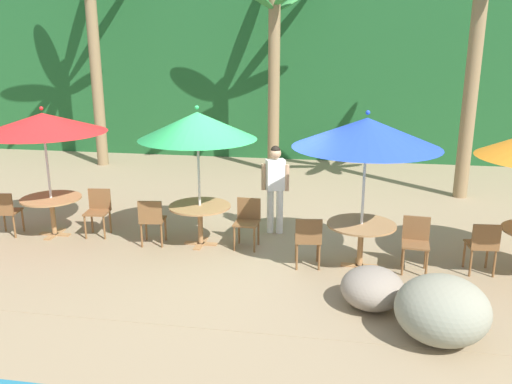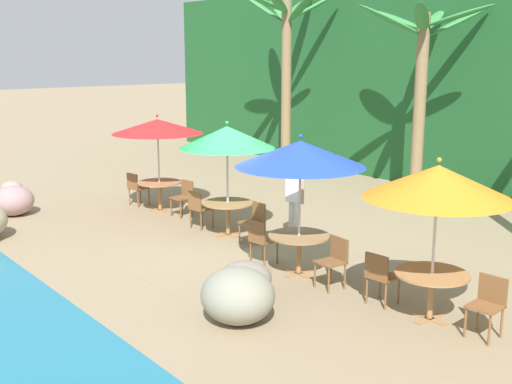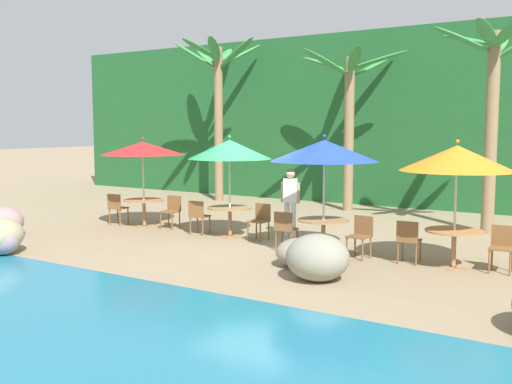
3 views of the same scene
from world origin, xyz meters
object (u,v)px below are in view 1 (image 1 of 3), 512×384
chair_green_seaward (248,219)px  chair_blue_inland (308,238)px  palm_tree_second (275,40)px  palm_tree_nearest (91,23)px  umbrella_green (197,126)px  dining_table_green (200,212)px  waiter_in_white (275,183)px  chair_red_seaward (98,209)px  dining_table_blue (361,231)px  umbrella_red (43,123)px  chair_green_inland (152,219)px  chair_orange_inland (483,244)px  dining_table_red (52,204)px  umbrella_blue (367,133)px  palm_tree_third (478,36)px  chair_red_inland (5,210)px  chair_blue_seaward (416,240)px

chair_green_seaward → chair_blue_inland: same height
chair_green_seaward → palm_tree_second: 6.68m
palm_tree_nearest → chair_green_seaward: bearing=-46.5°
umbrella_green → chair_green_seaward: (0.85, 0.06, -1.65)m
dining_table_green → palm_tree_nearest: palm_tree_nearest is taller
chair_green_seaward → waiter_in_white: 0.98m
chair_red_seaward → dining_table_blue: size_ratio=0.79×
umbrella_red → chair_red_seaward: 1.83m
umbrella_red → chair_green_inland: umbrella_red is taller
chair_green_inland → palm_tree_nearest: size_ratio=0.15×
chair_green_seaward → palm_tree_second: (-0.34, 5.93, 3.06)m
umbrella_green → chair_green_inland: 1.86m
chair_orange_inland → waiter_in_white: size_ratio=0.51×
umbrella_red → chair_green_inland: 2.61m
dining_table_red → umbrella_blue: bearing=-5.4°
chair_green_seaward → waiter_in_white: bearing=63.4°
chair_green_inland → palm_tree_second: 7.04m
chair_green_seaward → palm_tree_nearest: size_ratio=0.15×
palm_tree_nearest → waiter_in_white: (5.88, -5.02, -3.06)m
dining_table_red → umbrella_green: size_ratio=0.44×
dining_table_red → chair_green_inland: size_ratio=1.26×
chair_blue_inland → chair_red_seaward: bearing=167.1°
dining_table_blue → palm_tree_third: size_ratio=0.21×
palm_tree_second → waiter_in_white: (0.72, -5.16, -2.59)m
umbrella_red → dining_table_blue: (5.68, -0.53, -1.52)m
chair_red_seaward → waiter_in_white: bearing=11.0°
umbrella_blue → palm_tree_nearest: size_ratio=0.44×
chair_red_inland → palm_tree_second: size_ratio=0.17×
umbrella_red → dining_table_green: umbrella_red is taller
chair_red_seaward → umbrella_green: 2.62m
dining_table_red → palm_tree_nearest: size_ratio=0.19×
umbrella_red → palm_tree_nearest: palm_tree_nearest is taller
chair_orange_inland → palm_tree_second: bearing=122.6°
chair_green_seaward → palm_tree_nearest: (-5.50, 5.79, 3.53)m
dining_table_red → dining_table_blue: same height
dining_table_green → chair_blue_inland: 2.11m
chair_red_inland → chair_blue_seaward: 7.37m
chair_blue_seaward → chair_orange_inland: (1.01, -0.02, 0.00)m
chair_red_seaward → chair_blue_inland: same height
chair_orange_inland → waiter_in_white: waiter_in_white is taller
dining_table_green → chair_orange_inland: bearing=-6.5°
dining_table_green → chair_blue_seaward: chair_blue_seaward is taller
umbrella_blue → waiter_in_white: 2.41m
chair_red_inland → umbrella_green: umbrella_green is taller
chair_green_inland → chair_blue_seaward: 4.51m
palm_tree_second → umbrella_blue: bearing=-70.6°
dining_table_red → palm_tree_second: palm_tree_second is taller
umbrella_red → chair_orange_inland: bearing=-4.1°
chair_blue_seaward → waiter_in_white: bearing=151.1°
chair_green_seaward → umbrella_blue: umbrella_blue is taller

